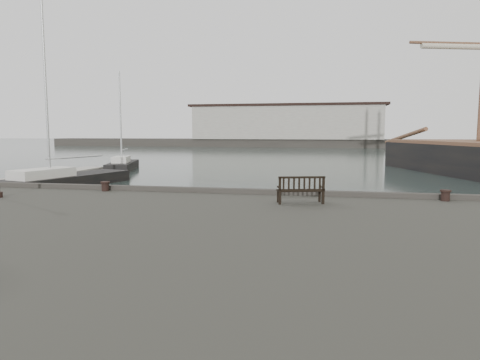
{
  "coord_description": "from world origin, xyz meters",
  "views": [
    {
      "loc": [
        1.68,
        -15.45,
        3.83
      ],
      "look_at": [
        -1.29,
        -0.5,
        2.1
      ],
      "focal_mm": 32.0,
      "sensor_mm": 36.0,
      "label": 1
    }
  ],
  "objects_px": {
    "bollard_right": "(445,195)",
    "yacht_d": "(123,168)",
    "bench": "(300,195)",
    "bollard_left": "(105,186)",
    "yacht_c": "(58,184)"
  },
  "relations": [
    {
      "from": "bollard_right",
      "to": "bollard_left",
      "type": "bearing_deg",
      "value": 180.0
    },
    {
      "from": "bollard_right",
      "to": "yacht_c",
      "type": "relative_size",
      "value": 0.02
    },
    {
      "from": "bollard_right",
      "to": "yacht_d",
      "type": "xyz_separation_m",
      "value": [
        -23.88,
        24.82,
        -1.51
      ]
    },
    {
      "from": "bench",
      "to": "yacht_c",
      "type": "bearing_deg",
      "value": 129.07
    },
    {
      "from": "bollard_left",
      "to": "bollard_right",
      "type": "relative_size",
      "value": 1.0
    },
    {
      "from": "yacht_c",
      "to": "yacht_d",
      "type": "height_order",
      "value": "yacht_c"
    },
    {
      "from": "yacht_c",
      "to": "yacht_d",
      "type": "bearing_deg",
      "value": 113.22
    },
    {
      "from": "bollard_left",
      "to": "bollard_right",
      "type": "xyz_separation_m",
      "value": [
        12.17,
        0.0,
        -0.0
      ]
    },
    {
      "from": "bollard_right",
      "to": "yacht_c",
      "type": "xyz_separation_m",
      "value": [
        -21.85,
        11.09,
        -1.5
      ]
    },
    {
      "from": "bench",
      "to": "bollard_left",
      "type": "xyz_separation_m",
      "value": [
        -7.51,
        1.4,
        -0.09
      ]
    },
    {
      "from": "bollard_left",
      "to": "bench",
      "type": "bearing_deg",
      "value": -10.56
    },
    {
      "from": "yacht_c",
      "to": "bench",
      "type": "bearing_deg",
      "value": -21.2
    },
    {
      "from": "bollard_right",
      "to": "bench",
      "type": "bearing_deg",
      "value": -163.26
    },
    {
      "from": "yacht_d",
      "to": "bench",
      "type": "bearing_deg",
      "value": -70.7
    },
    {
      "from": "bollard_right",
      "to": "yacht_d",
      "type": "bearing_deg",
      "value": 133.89
    }
  ]
}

